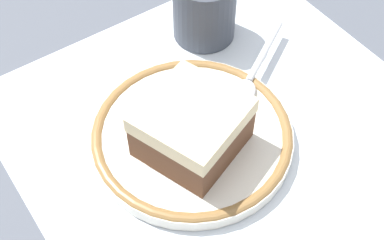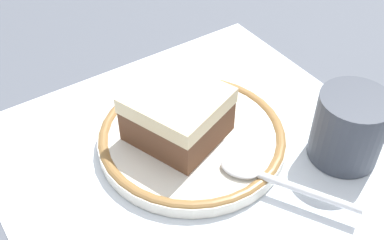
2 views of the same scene
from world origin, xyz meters
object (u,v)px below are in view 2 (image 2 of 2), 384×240
at_px(cake_slice, 177,114).
at_px(cup, 348,131).
at_px(spoon, 266,177).
at_px(plate, 192,137).

height_order(cake_slice, cup, cup).
distance_m(cake_slice, spoon, 0.11).
bearing_deg(plate, cake_slice, 55.93).
relative_size(cake_slice, spoon, 0.89).
relative_size(plate, cup, 2.65).
relative_size(plate, spoon, 1.57).
distance_m(plate, spoon, 0.10).
xyz_separation_m(spoon, cup, (-0.01, -0.10, 0.01)).
distance_m(plate, cake_slice, 0.04).
bearing_deg(cake_slice, spoon, -160.68).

